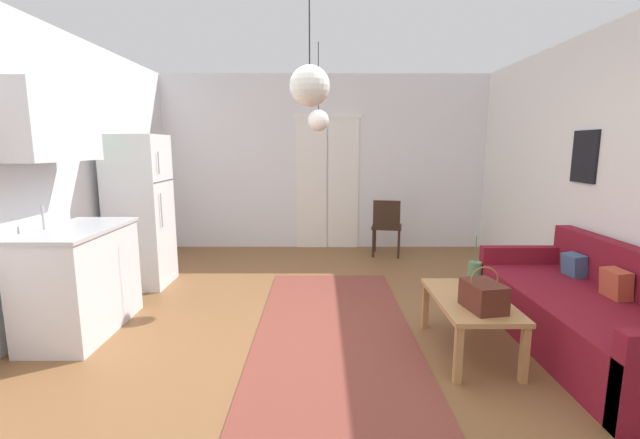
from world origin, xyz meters
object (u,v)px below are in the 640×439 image
Objects in this scene: bamboo_vase at (473,274)px; pendant_lamp_near at (308,86)px; coffee_table at (468,305)px; handbag at (482,295)px; couch at (594,317)px; accent_chair at (385,224)px; refrigerator at (139,211)px; pendant_lamp_far at (317,120)px.

pendant_lamp_near is at bearing -145.93° from bamboo_vase.
handbag is at bearing -88.35° from coffee_table.
handbag is (-0.98, -0.26, 0.27)m from couch.
bamboo_vase is 2.67m from accent_chair.
handbag is at bearing 17.30° from pendant_lamp_near.
refrigerator reaches higher than couch.
couch is at bearing 16.21° from pendant_lamp_near.
accent_chair is (-0.32, 2.65, -0.07)m from bamboo_vase.
handbag is at bearing 104.86° from accent_chair.
pendant_lamp_near reaches higher than handbag.
pendant_lamp_near reaches higher than refrigerator.
coffee_table is at bearing 26.94° from pendant_lamp_near.
coffee_table is 2.32× the size of bamboo_vase.
pendant_lamp_far is at bearing 144.30° from couch.
coffee_table is 3.62m from refrigerator.
pendant_lamp_near is 0.93× the size of pendant_lamp_far.
bamboo_vase is at bearing 65.80° from coffee_table.
handbag is at bearing -103.26° from bamboo_vase.
pendant_lamp_near reaches higher than coffee_table.
refrigerator is at bearing 157.60° from bamboo_vase.
refrigerator reaches higher than accent_chair.
handbag is 0.40× the size of pendant_lamp_near.
couch is 4.96× the size of bamboo_vase.
pendant_lamp_near is (-1.34, -0.90, 1.38)m from bamboo_vase.
bamboo_vase is 0.25× the size of refrigerator.
bamboo_vase is 0.51× the size of accent_chair.
couch is 4.52m from refrigerator.
pendant_lamp_far reaches higher than accent_chair.
pendant_lamp_far is (0.04, 2.19, -0.06)m from pendant_lamp_near.
refrigerator is 3.29m from accent_chair.
pendant_lamp_near reaches higher than accent_chair.
refrigerator is (-3.32, 1.37, 0.32)m from bamboo_vase.
handbag is at bearing -57.09° from pendant_lamp_far.
couch is 2.82m from pendant_lamp_near.
accent_chair is (-0.19, 3.18, -0.07)m from handbag.
couch is at bearing 123.36° from accent_chair.
bamboo_vase is 0.49× the size of pendant_lamp_near.
couch reaches higher than handbag.
bamboo_vase is 1.23× the size of handbag.
bamboo_vase is (-0.86, 0.27, 0.27)m from couch.
pendant_lamp_far is (-0.98, -1.37, 1.38)m from accent_chair.
refrigerator is 1.99× the size of pendant_lamp_near.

